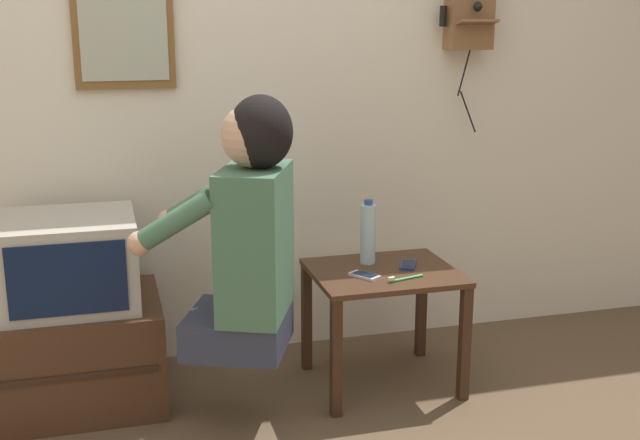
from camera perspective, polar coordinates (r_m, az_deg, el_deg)
The scene contains 11 objects.
wall_back at distance 3.53m, azimuth -5.25°, elevation 10.49°, with size 6.80×0.05×2.55m.
side_table at distance 3.32m, azimuth 4.50°, elevation -5.08°, with size 0.59×0.50×0.50m.
person at distance 2.89m, azimuth -5.13°, elevation -0.64°, with size 0.63×0.55×0.94m.
tv_stand at distance 3.37m, azimuth -17.06°, elevation -8.99°, with size 0.68×0.56×0.42m.
television at distance 3.24m, azimuth -17.40°, elevation -2.79°, with size 0.51×0.48×0.35m.
wall_phone_antique at distance 3.76m, azimuth 10.58°, elevation 14.40°, with size 0.24×0.18×0.75m.
framed_picture at distance 3.43m, azimuth -13.82°, elevation 13.19°, with size 0.41×0.03×0.50m.
cell_phone_held at distance 3.20m, azimuth 3.19°, elevation -3.96°, with size 0.12×0.14×0.01m.
cell_phone_spare at distance 3.35m, azimuth 6.28°, elevation -3.18°, with size 0.11×0.14×0.01m.
water_bottle at distance 3.34m, azimuth 3.43°, elevation -0.95°, with size 0.06×0.06×0.27m.
toothbrush at distance 3.17m, azimuth 5.94°, elevation -4.16°, with size 0.16×0.05×0.02m.
Camera 1 is at (-0.63, -2.20, 1.51)m, focal length 45.00 mm.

